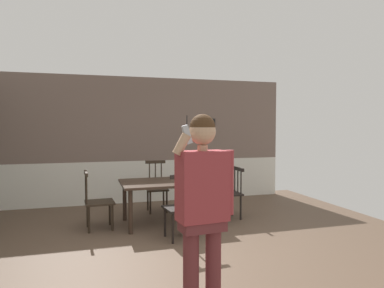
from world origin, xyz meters
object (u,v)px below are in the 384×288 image
at_px(chair_by_doorway, 181,207).
at_px(person_figure, 203,199).
at_px(chair_opposite_corner, 97,201).
at_px(chair_at_table_head, 229,193).
at_px(dining_table, 167,186).
at_px(chair_near_window, 157,188).

bearing_deg(chair_by_doorway, person_figure, -105.73).
bearing_deg(person_figure, chair_opposite_corner, -81.10).
xyz_separation_m(chair_at_table_head, person_figure, (-1.51, -3.05, 0.58)).
distance_m(dining_table, chair_by_doorway, 0.92).
distance_m(chair_by_doorway, chair_opposite_corner, 1.48).
distance_m(chair_opposite_corner, person_figure, 3.18).
distance_m(chair_at_table_head, chair_opposite_corner, 2.34).
distance_m(chair_near_window, chair_by_doorway, 1.81).
bearing_deg(dining_table, chair_opposite_corner, -179.27).
xyz_separation_m(chair_near_window, chair_at_table_head, (1.18, -0.89, -0.00)).
distance_m(chair_by_doorway, person_figure, 2.23).
distance_m(chair_at_table_head, person_figure, 3.45).
xyz_separation_m(dining_table, chair_near_window, (-0.01, 0.91, -0.18)).
bearing_deg(chair_at_table_head, person_figure, 152.52).
bearing_deg(chair_at_table_head, chair_by_doorway, 127.46).
bearing_deg(chair_opposite_corner, chair_near_window, 124.95).
relative_size(dining_table, chair_by_doorway, 1.58).
xyz_separation_m(chair_by_doorway, chair_opposite_corner, (-1.19, 0.89, -0.02)).
xyz_separation_m(chair_at_table_head, chair_opposite_corner, (-2.34, -0.03, -0.01)).
bearing_deg(chair_near_window, chair_opposite_corner, 39.02).
relative_size(chair_by_doorway, chair_at_table_head, 1.07).
bearing_deg(person_figure, chair_near_window, -101.31).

